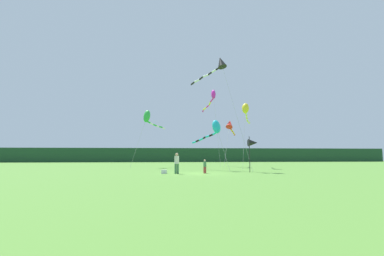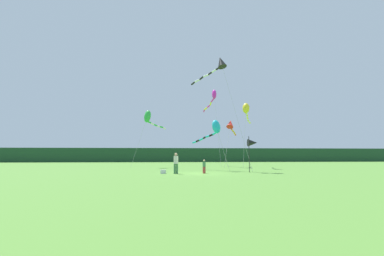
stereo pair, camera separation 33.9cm
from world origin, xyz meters
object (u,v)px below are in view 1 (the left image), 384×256
object	(u,v)px
kite_yellow	(246,110)
kite_red	(230,125)
kite_cyan	(214,129)
kite_black	(219,64)
person_child	(205,166)
banner_flag_pole	(253,143)
kite_green	(148,117)
cooler_box	(164,172)
person_adult	(177,162)
kite_magenta	(212,97)

from	to	relation	value
kite_yellow	kite_red	bearing A→B (deg)	116.57
kite_yellow	kite_cyan	world-z (taller)	kite_yellow
kite_cyan	kite_black	bearing A→B (deg)	48.53
kite_yellow	kite_cyan	distance (m)	8.32
kite_yellow	person_child	bearing A→B (deg)	-123.74
banner_flag_pole	kite_cyan	xyz separation A→B (m)	(-2.98, 3.59, 1.67)
kite_green	cooler_box	bearing A→B (deg)	-80.71
person_adult	person_child	distance (m)	2.51
kite_magenta	kite_yellow	world-z (taller)	kite_magenta
person_child	cooler_box	world-z (taller)	person_child
kite_black	kite_yellow	size ratio (longest dim) A/B	1.51
kite_green	kite_yellow	bearing A→B (deg)	-12.01
kite_green	kite_cyan	distance (m)	11.45
kite_green	kite_red	bearing A→B (deg)	0.72
kite_green	kite_yellow	xyz separation A→B (m)	(12.60, -2.68, 0.79)
banner_flag_pole	kite_black	distance (m)	10.20
kite_yellow	kite_magenta	bearing A→B (deg)	120.54
banner_flag_pole	kite_magenta	world-z (taller)	kite_magenta
cooler_box	kite_cyan	distance (m)	8.15
kite_yellow	cooler_box	bearing A→B (deg)	-135.54
cooler_box	banner_flag_pole	distance (m)	8.71
cooler_box	kite_black	distance (m)	14.01
kite_green	kite_magenta	size ratio (longest dim) A/B	0.68
cooler_box	kite_red	distance (m)	16.91
person_child	kite_cyan	size ratio (longest dim) A/B	0.20
kite_black	kite_yellow	world-z (taller)	kite_black
person_adult	kite_red	xyz separation A→B (m)	(7.99, 13.46, 4.80)
kite_magenta	kite_red	distance (m)	5.59
person_child	kite_red	world-z (taller)	kite_red
kite_red	kite_cyan	xyz separation A→B (m)	(-3.78, -8.56, -1.41)
kite_magenta	kite_red	bearing A→B (deg)	-55.84
person_child	kite_green	xyz separation A→B (m)	(-5.68, 13.05, 5.98)
kite_magenta	kite_cyan	size ratio (longest dim) A/B	1.91
person_adult	kite_magenta	bearing A→B (deg)	69.65
cooler_box	kite_magenta	distance (m)	20.16
banner_flag_pole	kite_black	xyz separation A→B (m)	(-2.28, 4.38, 8.93)
person_adult	kite_cyan	bearing A→B (deg)	49.32
person_adult	kite_cyan	distance (m)	7.29
kite_black	kite_red	xyz separation A→B (m)	(3.08, 7.78, -5.85)
kite_black	kite_red	distance (m)	10.21
person_child	kite_red	distance (m)	15.19
person_child	kite_black	distance (m)	12.48
person_adult	kite_cyan	world-z (taller)	kite_cyan
banner_flag_pole	kite_cyan	world-z (taller)	kite_cyan
person_adult	kite_yellow	world-z (taller)	kite_yellow
kite_green	kite_magenta	distance (m)	10.35
kite_green	kite_black	world-z (taller)	kite_black
kite_green	kite_yellow	size ratio (longest dim) A/B	0.92
person_child	kite_yellow	distance (m)	14.19
kite_cyan	banner_flag_pole	bearing A→B (deg)	-50.29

